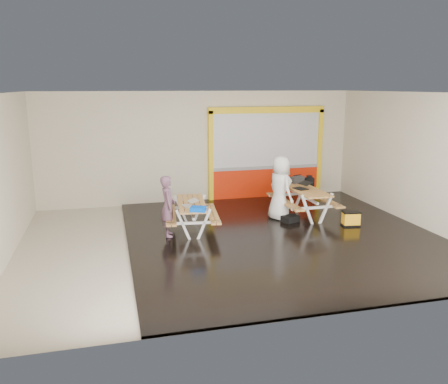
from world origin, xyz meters
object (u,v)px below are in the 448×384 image
object	(u,v)px
picnic_table_left	(192,209)
blue_pouch	(198,209)
picnic_table_right	(304,195)
laptop_right	(302,187)
person_right	(280,189)
backpack	(309,183)
fluke_bag	(351,219)
person_left	(168,206)
dark_case	(290,219)
toolbox	(297,180)
laptop_left	(190,204)

from	to	relation	value
picnic_table_left	blue_pouch	distance (m)	0.88
picnic_table_right	laptop_right	world-z (taller)	laptop_right
picnic_table_right	person_right	distance (m)	0.77
person_right	backpack	xyz separation A→B (m)	(1.30, 0.96, -0.11)
picnic_table_right	fluke_bag	world-z (taller)	picnic_table_right
person_right	laptop_right	distance (m)	0.67
person_left	backpack	distance (m)	4.86
dark_case	fluke_bag	xyz separation A→B (m)	(1.40, -0.74, 0.11)
person_left	laptop_right	xyz separation A→B (m)	(3.88, 0.84, 0.10)
picnic_table_left	fluke_bag	world-z (taller)	picnic_table_left
toolbox	fluke_bag	size ratio (longest dim) A/B	0.94
fluke_bag	picnic_table_left	bearing A→B (deg)	170.73
laptop_left	picnic_table_left	bearing A→B (deg)	71.73
person_right	backpack	bearing A→B (deg)	-68.24
picnic_table_left	laptop_left	xyz separation A→B (m)	(-0.11, -0.32, 0.23)
backpack	dark_case	bearing A→B (deg)	-129.84
picnic_table_right	laptop_left	xyz separation A→B (m)	(-3.41, -0.85, 0.18)
blue_pouch	fluke_bag	distance (m)	4.16
picnic_table_left	dark_case	xyz separation A→B (m)	(2.72, 0.07, -0.46)
picnic_table_left	person_left	world-z (taller)	person_left
laptop_right	toolbox	distance (m)	0.83
picnic_table_left	backpack	distance (m)	4.14
fluke_bag	person_right	bearing A→B (deg)	143.25
laptop_right	fluke_bag	distance (m)	1.62
person_right	fluke_bag	distance (m)	2.05
dark_case	toolbox	bearing A→B (deg)	60.58
blue_pouch	laptop_right	bearing A→B (deg)	22.65
person_right	blue_pouch	bearing A→B (deg)	102.95
laptop_left	laptop_right	world-z (taller)	laptop_right
laptop_left	person_left	bearing A→B (deg)	-177.73
picnic_table_left	person_right	bearing A→B (deg)	10.73
picnic_table_right	blue_pouch	bearing A→B (deg)	-157.30
laptop_left	fluke_bag	world-z (taller)	laptop_left
person_right	laptop_left	world-z (taller)	person_right
picnic_table_right	laptop_left	distance (m)	3.52
laptop_right	blue_pouch	distance (m)	3.50
blue_pouch	dark_case	size ratio (longest dim) A/B	0.83
picnic_table_right	fluke_bag	distance (m)	1.52
person_right	blue_pouch	size ratio (longest dim) A/B	5.08
person_left	laptop_left	bearing A→B (deg)	-84.88
person_right	backpack	distance (m)	1.62
toolbox	person_left	bearing A→B (deg)	-157.97
picnic_table_right	blue_pouch	world-z (taller)	blue_pouch
person_right	picnic_table_right	bearing A→B (deg)	-101.06
picnic_table_right	person_right	bearing A→B (deg)	-176.52
person_left	fluke_bag	bearing A→B (deg)	-91.15
blue_pouch	fluke_bag	size ratio (longest dim) A/B	0.73
blue_pouch	backpack	size ratio (longest dim) A/B	0.78
laptop_left	backpack	bearing A→B (deg)	23.90
backpack	picnic_table_right	bearing A→B (deg)	-122.05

